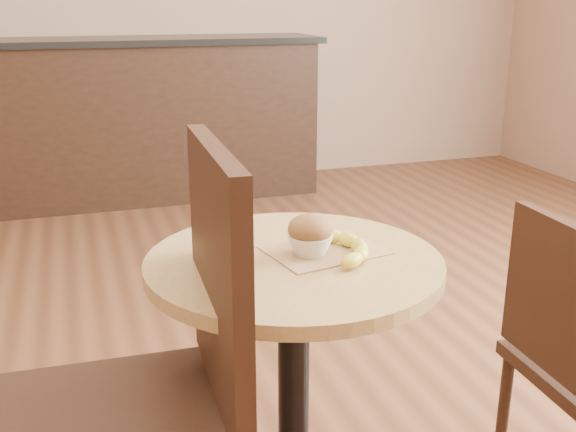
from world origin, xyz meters
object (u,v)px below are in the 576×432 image
object	(u,v)px
cafe_table	(294,360)
banana	(341,246)
coffee_cup	(223,224)
muffin	(310,235)
chair_left	(152,397)

from	to	relation	value
cafe_table	banana	xyz separation A→B (m)	(0.10, -0.01, 0.26)
cafe_table	coffee_cup	world-z (taller)	coffee_cup
muffin	chair_left	bearing A→B (deg)	-157.49
cafe_table	chair_left	world-z (taller)	chair_left
chair_left	banana	bearing A→B (deg)	109.68
chair_left	coffee_cup	world-z (taller)	chair_left
coffee_cup	banana	bearing A→B (deg)	-17.42
chair_left	cafe_table	bearing A→B (deg)	116.47
cafe_table	chair_left	distance (m)	0.36
chair_left	coffee_cup	bearing A→B (deg)	138.90
chair_left	coffee_cup	distance (m)	0.38
cafe_table	coffee_cup	bearing A→B (deg)	159.11
chair_left	muffin	bearing A→B (deg)	114.47
banana	muffin	bearing A→B (deg)	164.59
cafe_table	chair_left	xyz separation A→B (m)	(-0.33, -0.15, 0.06)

